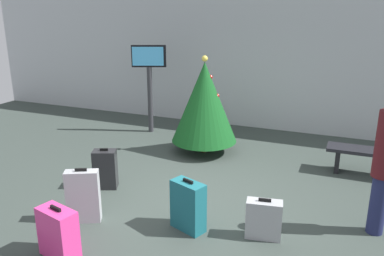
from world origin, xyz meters
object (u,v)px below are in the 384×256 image
Objects in this scene: suitcase_3 at (264,219)px; flight_info_kiosk at (149,73)px; waiting_bench at (376,157)px; suitcase_0 at (58,233)px; traveller_0 at (384,162)px; holiday_tree at (204,102)px; suitcase_4 at (105,169)px; suitcase_2 at (83,196)px; suitcase_1 at (188,206)px.

flight_info_kiosk is at bearing 134.90° from suitcase_3.
suitcase_0 is (-3.59, -4.04, -0.05)m from waiting_bench.
traveller_0 is at bearing -91.26° from waiting_bench.
holiday_tree is at bearing 85.10° from suitcase_0.
flight_info_kiosk reaches higher than suitcase_4.
suitcase_4 is at bearing -152.04° from waiting_bench.
flight_info_kiosk is at bearing 105.13° from suitcase_2.
traveller_0 reaches higher than suitcase_2.
waiting_bench is 2.96× the size of suitcase_3.
suitcase_0 is at bearing -94.90° from holiday_tree.
suitcase_2 is at bearing -166.20° from suitcase_1.
suitcase_1 is at bearing -20.85° from suitcase_4.
traveller_0 is at bearing -30.32° from flight_info_kiosk.
waiting_bench is 2.27× the size of suitcase_1.
suitcase_3 is (2.19, 1.34, -0.05)m from suitcase_0.
waiting_bench is at bearing 88.74° from traveller_0.
suitcase_1 is at bearing 13.80° from suitcase_2.
holiday_tree is 4.13m from suitcase_0.
suitcase_0 is 0.96× the size of suitcase_4.
flight_info_kiosk is 3.71× the size of suitcase_3.
suitcase_2 is at bearing -100.22° from holiday_tree.
suitcase_4 is (-0.92, -2.22, -0.74)m from holiday_tree.
suitcase_2 is (-1.44, -0.35, 0.03)m from suitcase_1.
waiting_bench is (4.93, -0.84, -1.05)m from flight_info_kiosk.
waiting_bench is at bearing -9.63° from flight_info_kiosk.
suitcase_0 is 0.91× the size of suitcase_1.
suitcase_3 is (3.53, -3.54, -1.16)m from flight_info_kiosk.
suitcase_3 is at bearing -45.10° from flight_info_kiosk.
holiday_tree is at bearing 124.19° from suitcase_3.
suitcase_4 reaches higher than suitcase_3.
traveller_0 is (4.89, -2.86, -0.40)m from flight_info_kiosk.
holiday_tree is at bearing -26.22° from flight_info_kiosk.
flight_info_kiosk is 5.13m from suitcase_3.
waiting_bench is 5.01m from suitcase_2.
suitcase_4 is at bearing 107.44° from suitcase_0.
holiday_tree is 2.88× the size of suitcase_4.
suitcase_2 reaches higher than suitcase_1.
suitcase_2 is (-3.78, -1.22, -0.63)m from traveller_0.
traveller_0 is 4.14m from suitcase_0.
waiting_bench is at bearing 48.35° from suitcase_0.
suitcase_2 is at bearing -139.77° from waiting_bench.
suitcase_2 reaches higher than suitcase_4.
flight_info_kiosk reaches higher than holiday_tree.
suitcase_0 is at bearing -148.57° from suitcase_3.
flight_info_kiosk is 1.10× the size of traveller_0.
waiting_bench is 2.49× the size of suitcase_0.
suitcase_4 is (-1.77, 0.67, -0.02)m from suitcase_1.
holiday_tree reaches higher than suitcase_1.
traveller_0 is 2.58× the size of suitcase_1.
suitcase_1 is at bearing -159.77° from traveller_0.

